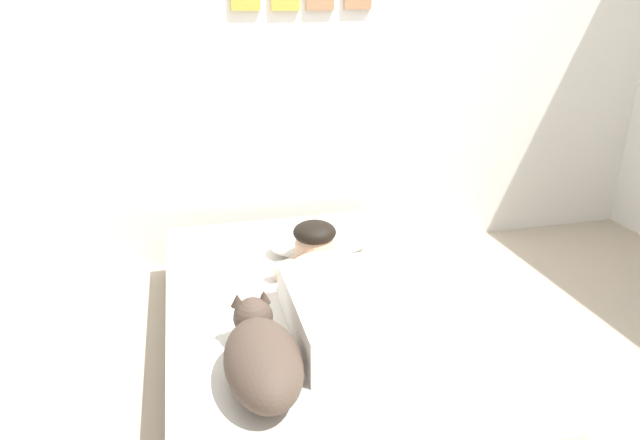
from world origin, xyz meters
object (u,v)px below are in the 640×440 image
at_px(bed, 315,331).
at_px(dog, 262,356).
at_px(coffee_cup, 333,241).
at_px(pillow, 320,242).
at_px(cell_phone, 357,299).
at_px(person_lying, 335,291).

relative_size(bed, dog, 3.52).
bearing_deg(coffee_cup, bed, -113.30).
height_order(pillow, cell_phone, pillow).
height_order(pillow, person_lying, person_lying).
xyz_separation_m(bed, dog, (-0.30, -0.49, 0.26)).
distance_m(pillow, person_lying, 0.61).
distance_m(pillow, dog, 1.07).
bearing_deg(coffee_cup, dog, -117.51).
xyz_separation_m(bed, coffee_cup, (0.22, 0.52, 0.19)).
relative_size(person_lying, cell_phone, 6.57).
height_order(bed, pillow, pillow).
relative_size(person_lying, coffee_cup, 7.36).
xyz_separation_m(pillow, coffee_cup, (0.08, 0.04, -0.02)).
height_order(pillow, coffee_cup, pillow).
bearing_deg(person_lying, dog, -134.36).
bearing_deg(person_lying, coffee_cup, 75.57).
distance_m(person_lying, coffee_cup, 0.66).
xyz_separation_m(person_lying, coffee_cup, (0.16, 0.64, -0.07)).
distance_m(bed, dog, 0.63).
height_order(bed, coffee_cup, coffee_cup).
bearing_deg(cell_phone, dog, -137.00).
relative_size(pillow, cell_phone, 3.71).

